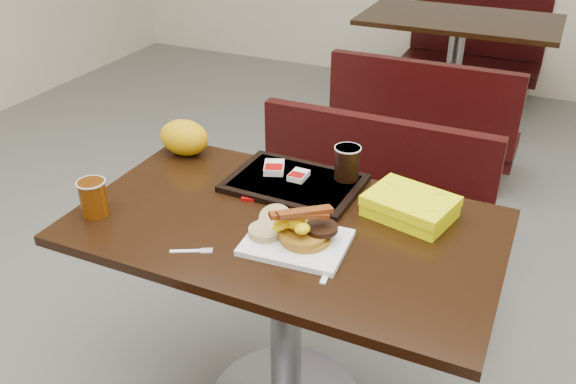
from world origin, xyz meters
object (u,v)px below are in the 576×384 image
at_px(table_far, 452,75).
at_px(pancake_stack, 306,236).
at_px(fork, 185,251).
at_px(hashbrown_sleeve_left, 274,168).
at_px(coffee_cup_far, 347,163).
at_px(bench_far_n, 471,49).
at_px(knife, 331,263).
at_px(clamshell, 410,206).
at_px(hashbrown_sleeve_right, 299,176).
at_px(bench_near_n, 358,219).
at_px(paper_bag, 184,137).
at_px(tray, 294,183).
at_px(coffee_cup_near, 93,198).
at_px(table_near, 286,323).
at_px(platter, 296,242).
at_px(bench_far_s, 427,115).

distance_m(table_far, pancake_stack, 2.71).
height_order(fork, hashbrown_sleeve_left, hashbrown_sleeve_left).
xyz_separation_m(pancake_stack, coffee_cup_far, (-0.02, 0.37, 0.04)).
xyz_separation_m(bench_far_n, hashbrown_sleeve_left, (-0.15, -3.06, 0.42)).
distance_m(knife, clamshell, 0.34).
xyz_separation_m(hashbrown_sleeve_left, hashbrown_sleeve_right, (0.09, -0.01, -0.00)).
height_order(bench_near_n, paper_bag, paper_bag).
height_order(bench_near_n, knife, knife).
bearing_deg(tray, knife, -51.45).
relative_size(hashbrown_sleeve_left, paper_bag, 0.48).
bearing_deg(pancake_stack, bench_near_n, 96.95).
xyz_separation_m(coffee_cup_near, knife, (0.71, 0.06, -0.05)).
relative_size(bench_near_n, paper_bag, 5.71).
bearing_deg(bench_far_n, table_near, -90.00).
bearing_deg(coffee_cup_far, coffee_cup_near, -141.61).
height_order(hashbrown_sleeve_right, coffee_cup_far, coffee_cup_far).
relative_size(coffee_cup_far, paper_bag, 0.61).
relative_size(table_far, fork, 10.71).
xyz_separation_m(coffee_cup_near, hashbrown_sleeve_left, (0.37, 0.43, -0.02)).
distance_m(platter, hashbrown_sleeve_right, 0.34).
bearing_deg(bench_far_s, fork, -94.85).
xyz_separation_m(platter, hashbrown_sleeve_left, (-0.22, 0.33, 0.02)).
relative_size(table_near, coffee_cup_far, 11.23).
distance_m(bench_far_n, hashbrown_sleeve_right, 3.10).
xyz_separation_m(pancake_stack, knife, (0.09, -0.05, -0.03)).
height_order(bench_far_n, hashbrown_sleeve_right, hashbrown_sleeve_right).
xyz_separation_m(bench_far_s, pancake_stack, (0.09, -1.98, 0.42)).
bearing_deg(clamshell, bench_far_n, 109.40).
relative_size(coffee_cup_near, knife, 0.61).
relative_size(bench_near_n, bench_far_s, 1.00).
relative_size(pancake_stack, coffee_cup_near, 1.25).
bearing_deg(bench_near_n, knife, -77.23).
bearing_deg(table_far, coffee_cup_near, -100.57).
distance_m(tray, hashbrown_sleeve_left, 0.10).
xyz_separation_m(coffee_cup_far, paper_bag, (-0.58, -0.03, -0.01)).
bearing_deg(table_far, table_near, -90.00).
distance_m(platter, paper_bag, 0.68).
bearing_deg(paper_bag, coffee_cup_near, -92.31).
height_order(coffee_cup_near, hashbrown_sleeve_left, coffee_cup_near).
distance_m(coffee_cup_near, fork, 0.35).
bearing_deg(paper_bag, hashbrown_sleeve_left, -3.56).
distance_m(bench_near_n, tray, 0.64).
xyz_separation_m(table_far, bench_far_s, (0.00, -0.70, -0.02)).
bearing_deg(tray, coffee_cup_far, 31.62).
distance_m(coffee_cup_near, clamshell, 0.91).
height_order(coffee_cup_near, fork, coffee_cup_near).
bearing_deg(coffee_cup_far, table_near, -105.18).
relative_size(tray, paper_bag, 2.31).
xyz_separation_m(bench_near_n, coffee_cup_near, (-0.52, -0.89, 0.44)).
bearing_deg(hashbrown_sleeve_right, clamshell, -5.92).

